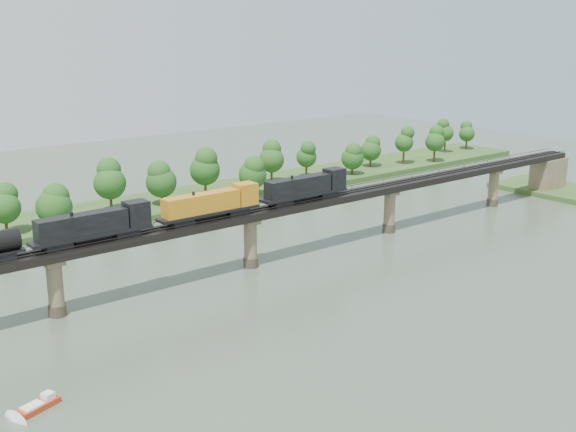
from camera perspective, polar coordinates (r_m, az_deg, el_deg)
ground at (r=124.25m, az=5.26°, el=-7.54°), size 400.00×400.00×0.00m
far_bank at (r=191.12m, az=-12.68°, el=0.48°), size 300.00×24.00×1.60m
bridge at (r=144.12m, az=-2.99°, el=-1.98°), size 236.00×30.00×11.50m
bridge_superstructure at (r=142.40m, az=-3.02°, el=0.46°), size 220.00×4.90×0.75m
far_treeline at (r=181.98m, az=-14.51°, el=2.25°), size 289.06×17.54×13.60m
freight_train at (r=132.85m, az=-9.01°, el=0.35°), size 86.01×3.35×5.92m
motorboat at (r=99.95m, az=-19.09°, el=-13.92°), size 6.02×3.74×1.59m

